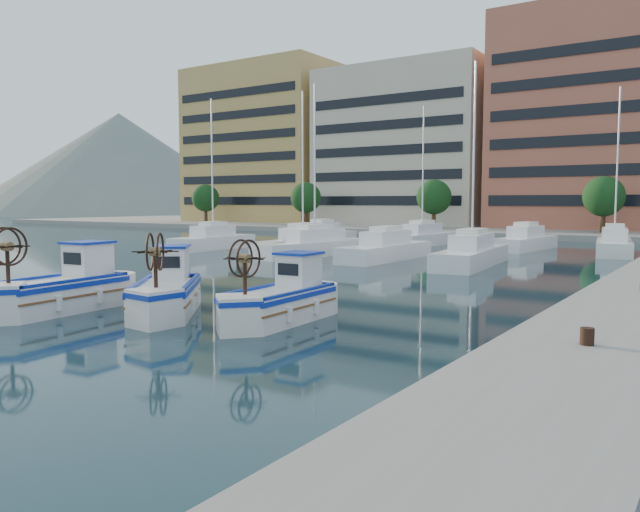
# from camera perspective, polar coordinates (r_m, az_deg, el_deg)

# --- Properties ---
(ground) EXTENTS (300.00, 300.00, 0.00)m
(ground) POSITION_cam_1_polar(r_m,az_deg,el_deg) (20.52, -14.31, -5.50)
(ground) COLOR #1B3746
(ground) RESTS_ON ground
(hill_west) EXTENTS (180.00, 180.00, 60.00)m
(hill_west) POSITION_cam_1_polar(r_m,az_deg,el_deg) (198.23, -17.70, 3.70)
(hill_west) COLOR slate
(hill_west) RESTS_ON ground
(yacht_marina) EXTENTS (38.12, 23.16, 11.50)m
(yacht_marina) POSITION_cam_1_polar(r_m,az_deg,el_deg) (45.15, 9.27, 0.93)
(yacht_marina) COLOR white
(yacht_marina) RESTS_ON ground
(fishing_boat_a) EXTENTS (2.32, 4.76, 2.91)m
(fishing_boat_a) POSITION_cam_1_polar(r_m,az_deg,el_deg) (22.69, -22.43, -2.67)
(fishing_boat_a) COLOR white
(fishing_boat_a) RESTS_ON ground
(fishing_boat_b) EXTENTS (4.05, 4.44, 2.77)m
(fishing_boat_b) POSITION_cam_1_polar(r_m,az_deg,el_deg) (21.12, -13.84, -3.09)
(fishing_boat_b) COLOR white
(fishing_boat_b) RESTS_ON ground
(fishing_boat_c) EXTENTS (1.91, 4.27, 2.63)m
(fishing_boat_c) POSITION_cam_1_polar(r_m,az_deg,el_deg) (19.21, -3.54, -3.86)
(fishing_boat_c) COLOR white
(fishing_boat_c) RESTS_ON ground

